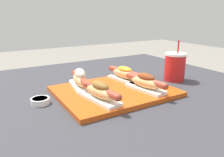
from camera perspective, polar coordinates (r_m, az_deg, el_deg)
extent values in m
cube|color=#333338|center=(1.16, 1.02, -19.23)|extent=(1.25, 1.13, 0.73)
cube|color=#CC4C14|center=(0.89, 0.66, -3.33)|extent=(0.45, 0.36, 0.02)
cube|color=white|center=(0.77, -3.06, -5.42)|extent=(0.09, 0.18, 0.01)
ellipsoid|color=tan|center=(0.76, -3.09, -3.47)|extent=(0.07, 0.16, 0.04)
cylinder|color=#9E3D28|center=(0.76, -3.10, -2.97)|extent=(0.06, 0.19, 0.03)
sphere|color=#9E3D28|center=(0.69, 1.62, -4.99)|extent=(0.03, 0.03, 0.03)
sphere|color=#9E3D28|center=(0.83, -7.00, -1.28)|extent=(0.03, 0.03, 0.03)
ellipsoid|color=brown|center=(0.76, -3.12, -1.87)|extent=(0.05, 0.09, 0.03)
cube|color=white|center=(0.89, 8.67, -2.67)|extent=(0.09, 0.18, 0.01)
ellipsoid|color=tan|center=(0.88, 8.75, -0.95)|extent=(0.07, 0.16, 0.04)
cylinder|color=#9E3D28|center=(0.87, 8.77, -0.50)|extent=(0.06, 0.19, 0.03)
sphere|color=#9E3D28|center=(0.82, 13.71, -1.99)|extent=(0.03, 0.03, 0.03)
sphere|color=#9E3D28|center=(0.94, 4.46, 0.80)|extent=(0.03, 0.03, 0.03)
ellipsoid|color=brown|center=(0.87, 8.82, 0.45)|extent=(0.05, 0.09, 0.03)
cube|color=white|center=(0.92, -8.22, -1.98)|extent=(0.09, 0.18, 0.01)
ellipsoid|color=tan|center=(0.91, -8.29, -0.31)|extent=(0.07, 0.16, 0.04)
cylinder|color=#9E3D28|center=(0.91, -8.31, 0.12)|extent=(0.05, 0.19, 0.03)
sphere|color=#9E3D28|center=(0.82, -6.69, -1.62)|extent=(0.03, 0.03, 0.03)
sphere|color=#9E3D28|center=(0.99, -9.64, 1.56)|extent=(0.03, 0.03, 0.03)
ellipsoid|color=silver|center=(0.90, -8.36, 1.25)|extent=(0.05, 0.09, 0.04)
cube|color=white|center=(1.00, 3.29, -0.24)|extent=(0.08, 0.18, 0.01)
ellipsoid|color=tan|center=(0.99, 3.32, 1.31)|extent=(0.07, 0.16, 0.04)
cylinder|color=#9E3D28|center=(0.99, 3.33, 1.70)|extent=(0.05, 0.19, 0.03)
sphere|color=#9E3D28|center=(0.93, 7.28, 0.53)|extent=(0.03, 0.03, 0.03)
sphere|color=#9E3D28|center=(1.06, -0.13, 2.73)|extent=(0.03, 0.03, 0.03)
ellipsoid|color=gold|center=(0.99, 3.34, 2.46)|extent=(0.05, 0.09, 0.02)
cylinder|color=white|center=(0.83, -18.23, -5.61)|extent=(0.07, 0.07, 0.02)
cylinder|color=beige|center=(0.83, -18.27, -5.16)|extent=(0.06, 0.06, 0.01)
cylinder|color=red|center=(1.10, 16.06, 2.68)|extent=(0.10, 0.10, 0.12)
cylinder|color=white|center=(1.08, 16.34, 6.10)|extent=(0.10, 0.10, 0.01)
cylinder|color=red|center=(1.09, 16.94, 7.96)|extent=(0.01, 0.01, 0.06)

